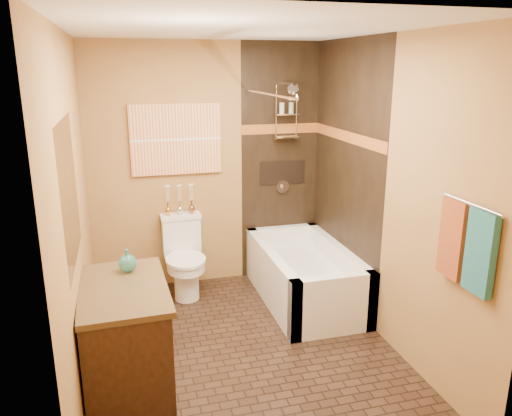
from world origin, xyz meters
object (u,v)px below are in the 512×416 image
object	(u,v)px
sunset_painting	(176,139)
vanity	(126,342)
bathtub	(304,279)
toilet	(184,257)

from	to	relation	value
sunset_painting	vanity	size ratio (longest dim) A/B	0.94
sunset_painting	bathtub	xyz separation A→B (m)	(1.12, -0.73, -1.33)
sunset_painting	toilet	world-z (taller)	sunset_painting
sunset_painting	vanity	bearing A→B (deg)	-108.58
sunset_painting	toilet	bearing A→B (deg)	-90.00
toilet	vanity	distance (m)	1.65
sunset_painting	toilet	size ratio (longest dim) A/B	1.13
sunset_painting	bathtub	distance (m)	1.88
bathtub	toilet	world-z (taller)	toilet
toilet	vanity	size ratio (longest dim) A/B	0.83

